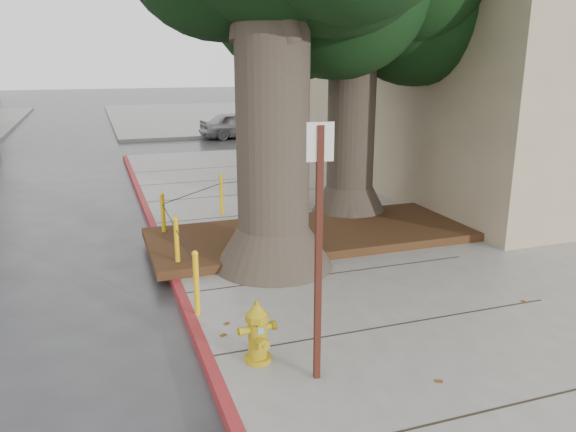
{
  "coord_description": "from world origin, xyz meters",
  "views": [
    {
      "loc": [
        -3.08,
        -6.01,
        3.6
      ],
      "look_at": [
        -0.14,
        2.41,
        1.1
      ],
      "focal_mm": 35.0,
      "sensor_mm": 36.0,
      "label": 1
    }
  ],
  "objects_px": {
    "car_silver": "(238,125)",
    "car_red": "(326,126)",
    "fire_hydrant": "(258,332)",
    "signpost": "(319,241)"
  },
  "relations": [
    {
      "from": "signpost",
      "to": "car_silver",
      "type": "relative_size",
      "value": 0.79
    },
    {
      "from": "car_silver",
      "to": "signpost",
      "type": "bearing_deg",
      "value": 162.46
    },
    {
      "from": "car_red",
      "to": "signpost",
      "type": "bearing_deg",
      "value": 160.88
    },
    {
      "from": "car_silver",
      "to": "car_red",
      "type": "xyz_separation_m",
      "value": [
        3.79,
        -1.64,
        -0.02
      ]
    },
    {
      "from": "car_silver",
      "to": "car_red",
      "type": "bearing_deg",
      "value": -118.97
    },
    {
      "from": "car_red",
      "to": "fire_hydrant",
      "type": "bearing_deg",
      "value": 158.92
    },
    {
      "from": "fire_hydrant",
      "to": "car_silver",
      "type": "relative_size",
      "value": 0.21
    },
    {
      "from": "fire_hydrant",
      "to": "signpost",
      "type": "distance_m",
      "value": 1.45
    },
    {
      "from": "fire_hydrant",
      "to": "signpost",
      "type": "relative_size",
      "value": 0.27
    },
    {
      "from": "car_silver",
      "to": "car_red",
      "type": "distance_m",
      "value": 4.13
    }
  ]
}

